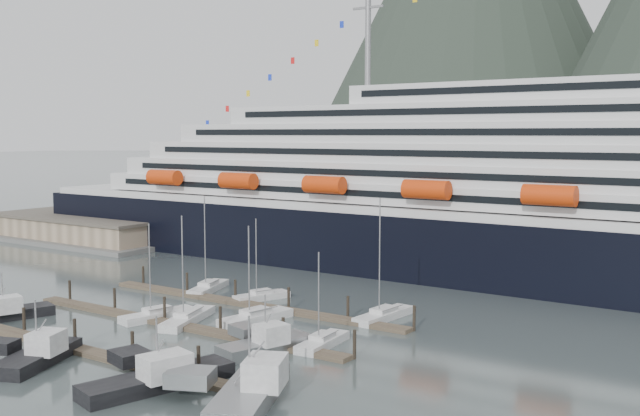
# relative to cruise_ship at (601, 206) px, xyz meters

# --- Properties ---
(ground) EXTENTS (1600.00, 1600.00, 0.00)m
(ground) POSITION_rel_cruise_ship_xyz_m (-30.03, -54.94, -12.04)
(ground) COLOR #4F5C5D
(ground) RESTS_ON ground
(cruise_ship) EXTENTS (210.00, 30.40, 50.30)m
(cruise_ship) POSITION_rel_cruise_ship_xyz_m (0.00, 0.00, 0.00)
(cruise_ship) COLOR black
(cruise_ship) RESTS_ON ground
(warehouse) EXTENTS (46.00, 20.00, 5.80)m
(warehouse) POSITION_rel_cruise_ship_xyz_m (-102.03, -12.94, -9.79)
(warehouse) COLOR #595956
(warehouse) RESTS_ON ground
(dock_near) EXTENTS (48.18, 2.28, 3.20)m
(dock_near) POSITION_rel_cruise_ship_xyz_m (-34.95, -64.89, -11.73)
(dock_near) COLOR #42342A
(dock_near) RESTS_ON ground
(dock_mid) EXTENTS (48.18, 2.28, 3.20)m
(dock_mid) POSITION_rel_cruise_ship_xyz_m (-34.95, -51.89, -11.73)
(dock_mid) COLOR #42342A
(dock_mid) RESTS_ON ground
(dock_far) EXTENTS (48.18, 2.28, 3.20)m
(dock_far) POSITION_rel_cruise_ship_xyz_m (-34.95, -38.89, -11.73)
(dock_far) COLOR #42342A
(dock_far) RESTS_ON ground
(sailboat_b) EXTENTS (4.50, 9.87, 12.26)m
(sailboat_b) POSITION_rel_cruise_ship_xyz_m (-39.56, -50.54, -11.63)
(sailboat_b) COLOR #B8B8B8
(sailboat_b) RESTS_ON ground
(sailboat_c) EXTENTS (4.34, 10.33, 12.25)m
(sailboat_c) POSITION_rel_cruise_ship_xyz_m (-28.74, -44.86, -11.62)
(sailboat_c) COLOR #B8B8B8
(sailboat_c) RESTS_ON ground
(sailboat_d) EXTENTS (5.95, 11.03, 13.48)m
(sailboat_d) POSITION_rel_cruise_ship_xyz_m (-35.33, -49.71, -11.63)
(sailboat_d) COLOR #B8B8B8
(sailboat_d) RESTS_ON ground
(sailboat_e) EXTENTS (5.46, 9.83, 14.18)m
(sailboat_e) POSITION_rel_cruise_ship_xyz_m (-45.64, -34.95, -11.62)
(sailboat_e) COLOR #B8B8B8
(sailboat_e) RESTS_ON ground
(sailboat_f) EXTENTS (4.96, 8.26, 11.57)m
(sailboat_f) POSITION_rel_cruise_ship_xyz_m (-35.82, -34.95, -11.64)
(sailboat_f) COLOR #B8B8B8
(sailboat_f) RESTS_ON ground
(sailboat_g) EXTENTS (3.22, 10.21, 15.41)m
(sailboat_g) POSITION_rel_cruise_ship_xyz_m (-16.66, -34.95, -11.61)
(sailboat_g) COLOR #B8B8B8
(sailboat_g) RESTS_ON ground
(sailboat_h) EXTENTS (3.26, 8.51, 10.71)m
(sailboat_h) POSITION_rel_cruise_ship_xyz_m (-16.21, -48.96, -11.64)
(sailboat_h) COLOR #B8B8B8
(sailboat_h) RESTS_ON ground
(trawler_a) EXTENTS (9.41, 12.13, 6.40)m
(trawler_a) POSITION_rel_cruise_ship_xyz_m (-54.99, -61.42, -11.20)
(trawler_a) COLOR black
(trawler_a) RESTS_ON ground
(trawler_b) EXTENTS (9.54, 11.44, 7.08)m
(trawler_b) POSITION_rel_cruise_ship_xyz_m (-36.02, -69.99, -11.14)
(trawler_b) COLOR black
(trawler_b) RESTS_ON ground
(trawler_c) EXTENTS (10.87, 14.61, 7.23)m
(trawler_c) POSITION_rel_cruise_ship_xyz_m (-21.13, -68.04, -11.12)
(trawler_c) COLOR black
(trawler_c) RESTS_ON ground
(trawler_d) EXTENTS (11.87, 14.15, 8.21)m
(trawler_d) POSITION_rel_cruise_ship_xyz_m (-12.17, -66.14, -11.04)
(trawler_d) COLOR gray
(trawler_d) RESTS_ON ground
(trawler_e) EXTENTS (8.65, 10.82, 6.67)m
(trawler_e) POSITION_rel_cruise_ship_xyz_m (-20.04, -53.99, -11.17)
(trawler_e) COLOR gray
(trawler_e) RESTS_ON ground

